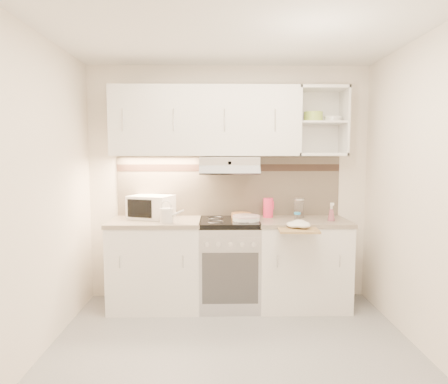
% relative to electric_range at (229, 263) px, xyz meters
% --- Properties ---
extents(ground, '(3.00, 3.00, 0.00)m').
position_rel_electric_range_xyz_m(ground, '(0.00, -1.10, -0.45)').
color(ground, '#959598').
rests_on(ground, ground).
extents(room_shell, '(3.04, 2.84, 2.52)m').
position_rel_electric_range_xyz_m(room_shell, '(0.00, -0.73, 1.18)').
color(room_shell, white).
rests_on(room_shell, ground).
extents(base_cabinet_left, '(0.90, 0.60, 0.86)m').
position_rel_electric_range_xyz_m(base_cabinet_left, '(-0.75, 0.00, -0.02)').
color(base_cabinet_left, white).
rests_on(base_cabinet_left, ground).
extents(worktop_left, '(0.92, 0.62, 0.04)m').
position_rel_electric_range_xyz_m(worktop_left, '(-0.75, 0.00, 0.43)').
color(worktop_left, gray).
rests_on(worktop_left, base_cabinet_left).
extents(base_cabinet_right, '(0.90, 0.60, 0.86)m').
position_rel_electric_range_xyz_m(base_cabinet_right, '(0.75, 0.00, -0.02)').
color(base_cabinet_right, white).
rests_on(base_cabinet_right, ground).
extents(worktop_right, '(0.92, 0.62, 0.04)m').
position_rel_electric_range_xyz_m(worktop_right, '(0.75, 0.00, 0.43)').
color(worktop_right, gray).
rests_on(worktop_right, base_cabinet_right).
extents(electric_range, '(0.60, 0.60, 0.90)m').
position_rel_electric_range_xyz_m(electric_range, '(0.00, 0.00, 0.00)').
color(electric_range, '#B7B7BC').
rests_on(electric_range, ground).
extents(microwave, '(0.50, 0.43, 0.24)m').
position_rel_electric_range_xyz_m(microwave, '(-0.81, 0.12, 0.57)').
color(microwave, white).
rests_on(microwave, worktop_left).
extents(watering_can, '(0.25, 0.15, 0.22)m').
position_rel_electric_range_xyz_m(watering_can, '(-0.61, -0.16, 0.53)').
color(watering_can, silver).
rests_on(watering_can, worktop_left).
extents(plate_stack, '(0.28, 0.28, 0.06)m').
position_rel_electric_range_xyz_m(plate_stack, '(0.17, -0.05, 0.48)').
color(plate_stack, white).
rests_on(plate_stack, electric_range).
extents(bread_loaf, '(0.21, 0.21, 0.05)m').
position_rel_electric_range_xyz_m(bread_loaf, '(0.13, 0.13, 0.48)').
color(bread_loaf, '#B2723C').
rests_on(bread_loaf, electric_range).
extents(pink_pitcher, '(0.11, 0.10, 0.21)m').
position_rel_electric_range_xyz_m(pink_pitcher, '(0.42, 0.15, 0.55)').
color(pink_pitcher, '#FF2F5E').
rests_on(pink_pitcher, worktop_right).
extents(glass_jar, '(0.11, 0.11, 0.20)m').
position_rel_electric_range_xyz_m(glass_jar, '(0.74, 0.13, 0.55)').
color(glass_jar, silver).
rests_on(glass_jar, worktop_right).
extents(spice_jar, '(0.07, 0.07, 0.10)m').
position_rel_electric_range_xyz_m(spice_jar, '(0.67, -0.15, 0.50)').
color(spice_jar, white).
rests_on(spice_jar, worktop_right).
extents(spray_bottle, '(0.07, 0.07, 0.19)m').
position_rel_electric_range_xyz_m(spray_bottle, '(1.02, -0.08, 0.52)').
color(spray_bottle, pink).
rests_on(spray_bottle, worktop_right).
extents(cutting_board, '(0.38, 0.35, 0.02)m').
position_rel_electric_range_xyz_m(cutting_board, '(0.63, -0.39, 0.42)').
color(cutting_board, '#B97858').
rests_on(cutting_board, base_cabinet_right).
extents(dish_towel, '(0.30, 0.27, 0.07)m').
position_rel_electric_range_xyz_m(dish_towel, '(0.62, -0.35, 0.46)').
color(dish_towel, white).
rests_on(dish_towel, cutting_board).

